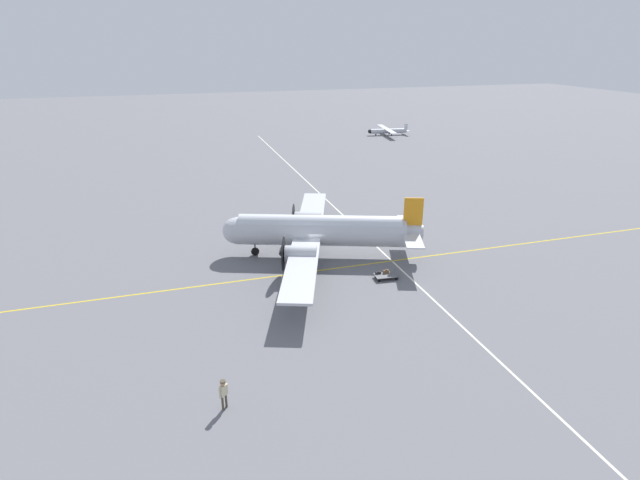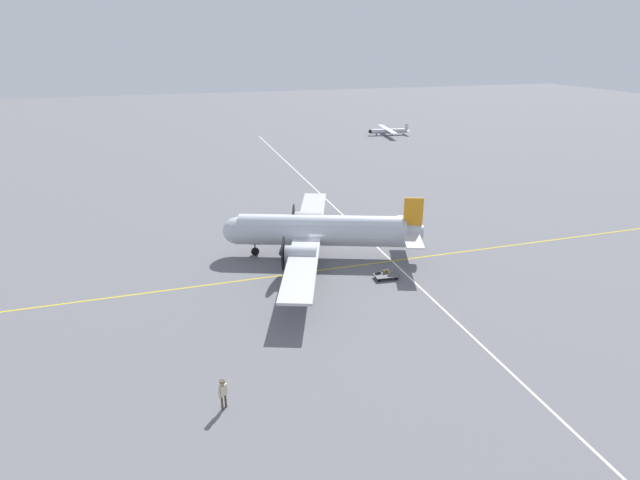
% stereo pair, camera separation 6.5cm
% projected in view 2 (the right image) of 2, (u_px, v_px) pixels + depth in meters
% --- Properties ---
extents(ground_plane, '(300.00, 300.00, 0.00)m').
position_uv_depth(ground_plane, '(320.00, 256.00, 43.45)').
color(ground_plane, slate).
extents(apron_line_eastwest, '(120.00, 0.16, 0.01)m').
position_uv_depth(apron_line_eastwest, '(330.00, 269.00, 41.03)').
color(apron_line_eastwest, gold).
rests_on(apron_line_eastwest, ground_plane).
extents(apron_line_northsouth, '(0.16, 120.00, 0.01)m').
position_uv_depth(apron_line_northsouth, '(379.00, 249.00, 44.96)').
color(apron_line_northsouth, silver).
rests_on(apron_line_northsouth, ground_plane).
extents(airliner_main, '(17.13, 23.72, 5.43)m').
position_uv_depth(airliner_main, '(315.00, 231.00, 42.57)').
color(airliner_main, silver).
rests_on(airliner_main, ground_plane).
extents(crew_foreground, '(0.49, 0.40, 1.70)m').
position_uv_depth(crew_foreground, '(223.00, 391.00, 25.14)').
color(crew_foreground, '#473D2D').
rests_on(crew_foreground, ground_plane).
extents(suitcase_near_door, '(0.46, 0.18, 0.62)m').
position_uv_depth(suitcase_near_door, '(386.00, 273.00, 39.60)').
color(suitcase_near_door, brown).
rests_on(suitcase_near_door, ground_plane).
extents(suitcase_upright_spare, '(0.44, 0.18, 0.53)m').
position_uv_depth(suitcase_upright_spare, '(378.00, 275.00, 39.51)').
color(suitcase_upright_spare, '#232328').
rests_on(suitcase_upright_spare, ground_plane).
extents(baggage_cart, '(1.93, 1.24, 0.56)m').
position_uv_depth(baggage_cart, '(386.00, 275.00, 39.31)').
color(baggage_cart, '#56565B').
rests_on(baggage_cart, ground_plane).
extents(light_aircraft_distant, '(8.22, 10.98, 2.09)m').
position_uv_depth(light_aircraft_distant, '(388.00, 131.00, 98.76)').
color(light_aircraft_distant, '#B7BCC6').
rests_on(light_aircraft_distant, ground_plane).
extents(traffic_cone, '(0.37, 0.37, 0.49)m').
position_uv_depth(traffic_cone, '(303.00, 283.00, 38.21)').
color(traffic_cone, orange).
rests_on(traffic_cone, ground_plane).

